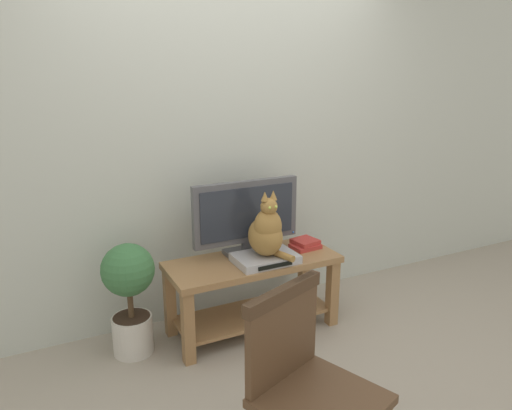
{
  "coord_description": "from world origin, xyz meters",
  "views": [
    {
      "loc": [
        -1.36,
        -2.13,
        1.78
      ],
      "look_at": [
        -0.0,
        0.56,
        0.93
      ],
      "focal_mm": 33.88,
      "sensor_mm": 36.0,
      "label": 1
    }
  ],
  "objects_px": {
    "media_box": "(265,258)",
    "wooden_chair": "(305,377)",
    "tv_stand": "(253,282)",
    "tv": "(246,216)",
    "book_stack": "(305,244)",
    "cat": "(267,232)",
    "potted_plant": "(130,291)"
  },
  "relations": [
    {
      "from": "tv_stand",
      "to": "wooden_chair",
      "type": "relative_size",
      "value": 1.31
    },
    {
      "from": "wooden_chair",
      "to": "media_box",
      "type": "bearing_deg",
      "value": 69.93
    },
    {
      "from": "media_box",
      "to": "wooden_chair",
      "type": "bearing_deg",
      "value": -110.07
    },
    {
      "from": "cat",
      "to": "wooden_chair",
      "type": "height_order",
      "value": "cat"
    },
    {
      "from": "cat",
      "to": "wooden_chair",
      "type": "xyz_separation_m",
      "value": [
        -0.43,
        -1.16,
        -0.22
      ]
    },
    {
      "from": "media_box",
      "to": "tv",
      "type": "bearing_deg",
      "value": 106.05
    },
    {
      "from": "cat",
      "to": "book_stack",
      "type": "distance_m",
      "value": 0.45
    },
    {
      "from": "tv_stand",
      "to": "tv",
      "type": "height_order",
      "value": "tv"
    },
    {
      "from": "cat",
      "to": "wooden_chair",
      "type": "bearing_deg",
      "value": -110.34
    },
    {
      "from": "tv",
      "to": "wooden_chair",
      "type": "height_order",
      "value": "tv"
    },
    {
      "from": "potted_plant",
      "to": "tv",
      "type": "bearing_deg",
      "value": 1.0
    },
    {
      "from": "tv_stand",
      "to": "cat",
      "type": "relative_size",
      "value": 2.63
    },
    {
      "from": "wooden_chair",
      "to": "book_stack",
      "type": "bearing_deg",
      "value": 57.66
    },
    {
      "from": "media_box",
      "to": "wooden_chair",
      "type": "relative_size",
      "value": 0.46
    },
    {
      "from": "cat",
      "to": "book_stack",
      "type": "bearing_deg",
      "value": 17.99
    },
    {
      "from": "book_stack",
      "to": "cat",
      "type": "bearing_deg",
      "value": -162.01
    },
    {
      "from": "potted_plant",
      "to": "tv_stand",
      "type": "bearing_deg",
      "value": -6.14
    },
    {
      "from": "tv",
      "to": "book_stack",
      "type": "distance_m",
      "value": 0.51
    },
    {
      "from": "tv_stand",
      "to": "wooden_chair",
      "type": "bearing_deg",
      "value": -106.66
    },
    {
      "from": "tv_stand",
      "to": "potted_plant",
      "type": "bearing_deg",
      "value": 173.86
    },
    {
      "from": "tv_stand",
      "to": "media_box",
      "type": "height_order",
      "value": "media_box"
    },
    {
      "from": "media_box",
      "to": "book_stack",
      "type": "bearing_deg",
      "value": 15.97
    },
    {
      "from": "book_stack",
      "to": "wooden_chair",
      "type": "bearing_deg",
      "value": -122.34
    },
    {
      "from": "media_box",
      "to": "potted_plant",
      "type": "xyz_separation_m",
      "value": [
        -0.87,
        0.17,
        -0.12
      ]
    },
    {
      "from": "cat",
      "to": "tv",
      "type": "bearing_deg",
      "value": 105.24
    },
    {
      "from": "tv",
      "to": "book_stack",
      "type": "xyz_separation_m",
      "value": [
        0.44,
        -0.07,
        -0.25
      ]
    },
    {
      "from": "media_box",
      "to": "cat",
      "type": "distance_m",
      "value": 0.19
    },
    {
      "from": "tv",
      "to": "cat",
      "type": "height_order",
      "value": "tv"
    },
    {
      "from": "tv",
      "to": "potted_plant",
      "type": "height_order",
      "value": "tv"
    },
    {
      "from": "wooden_chair",
      "to": "cat",
      "type": "bearing_deg",
      "value": 69.66
    },
    {
      "from": "book_stack",
      "to": "potted_plant",
      "type": "relative_size",
      "value": 0.28
    },
    {
      "from": "tv",
      "to": "tv_stand",
      "type": "bearing_deg",
      "value": -90.02
    }
  ]
}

